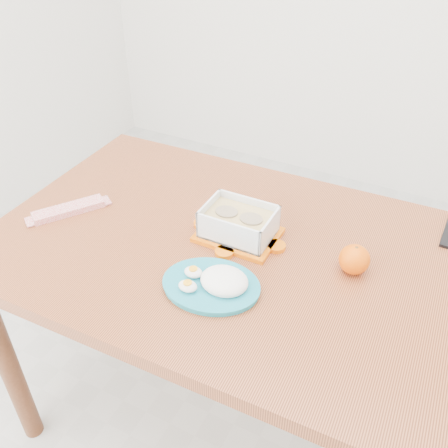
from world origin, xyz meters
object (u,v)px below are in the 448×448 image
at_px(food_container, 239,224).
at_px(rice_plate, 215,282).
at_px(orange_fruit, 354,259).
at_px(dining_table, 224,271).

height_order(food_container, rice_plate, food_container).
distance_m(food_container, orange_fruit, 0.30).
bearing_deg(food_container, orange_fruit, 0.50).
bearing_deg(food_container, dining_table, -118.88).
bearing_deg(food_container, rice_plate, -79.50).
xyz_separation_m(food_container, rice_plate, (0.04, -0.20, -0.02)).
relative_size(dining_table, orange_fruit, 16.65).
relative_size(dining_table, rice_plate, 4.71).
relative_size(orange_fruit, rice_plate, 0.28).
bearing_deg(orange_fruit, dining_table, -172.35).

